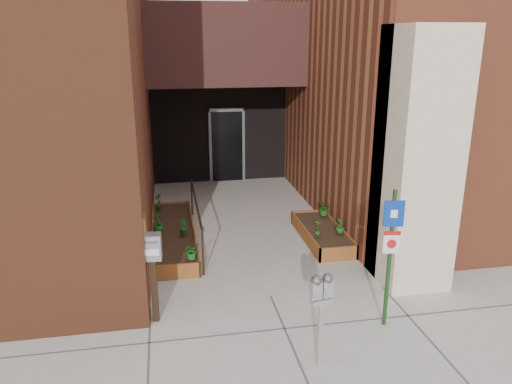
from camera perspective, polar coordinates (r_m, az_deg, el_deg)
ground at (r=8.63m, az=1.69°, el=-11.83°), size 80.00×80.00×0.00m
architecture at (r=14.34m, az=-5.06°, el=20.38°), size 20.00×14.60×10.00m
planter_left at (r=10.85m, az=-9.41°, el=-4.94°), size 0.90×3.60×0.30m
planter_right at (r=10.87m, az=7.54°, el=-4.80°), size 0.80×2.20×0.30m
handrail at (r=10.60m, az=-6.86°, el=-1.82°), size 0.04×3.34×0.90m
parking_meter at (r=6.56m, az=7.49°, el=-11.71°), size 0.31×0.16×1.34m
sign_post at (r=7.51m, az=15.17°, el=-5.85°), size 0.29×0.09×2.15m
payment_dropbox at (r=7.65m, az=-11.76°, el=-7.52°), size 0.30×0.24×1.44m
shrub_left_a at (r=9.26m, az=-7.38°, el=-6.67°), size 0.40×0.40×0.32m
shrub_left_b at (r=10.37m, az=-8.37°, el=-4.01°), size 0.23×0.23×0.32m
shrub_left_c at (r=10.59m, az=-11.11°, el=-3.49°), size 0.29×0.29×0.39m
shrub_left_d at (r=11.96m, az=-11.09°, el=-1.06°), size 0.26×0.26×0.39m
shrub_right_a at (r=10.47m, az=9.60°, el=-3.86°), size 0.25×0.25×0.32m
shrub_right_b at (r=10.24m, az=7.11°, el=-4.13°), size 0.26×0.26×0.36m
shrub_right_c at (r=11.43m, az=7.77°, el=-1.88°), size 0.42×0.42×0.34m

